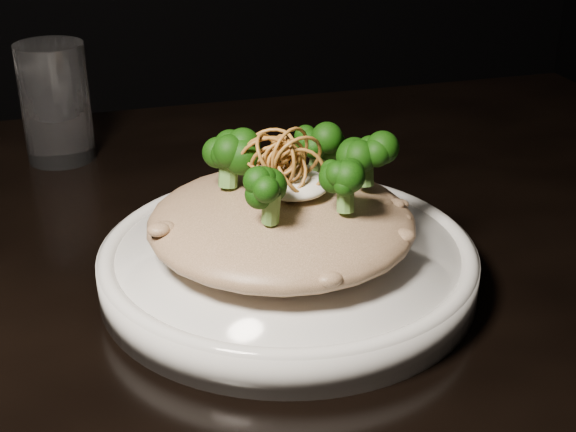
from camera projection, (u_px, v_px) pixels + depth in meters
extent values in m
cube|color=black|center=(224.00, 286.00, 0.63)|extent=(1.10, 0.80, 0.04)
cylinder|color=black|center=(501.00, 346.00, 1.20)|extent=(0.05, 0.05, 0.71)
cylinder|color=silver|center=(288.00, 265.00, 0.59)|extent=(0.28, 0.28, 0.03)
ellipsoid|color=brown|center=(281.00, 222.00, 0.58)|extent=(0.19, 0.19, 0.04)
ellipsoid|color=white|center=(294.00, 184.00, 0.57)|extent=(0.05, 0.05, 0.01)
cylinder|color=silver|center=(56.00, 103.00, 0.80)|extent=(0.08, 0.08, 0.12)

